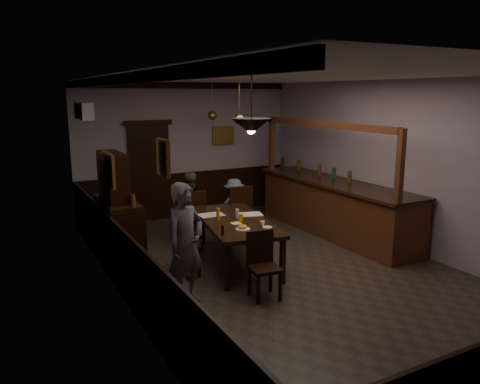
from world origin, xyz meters
TOP-DOWN VIEW (x-y plane):
  - room at (0.00, 0.00)m, footprint 5.01×8.01m
  - dining_table at (-0.52, 0.66)m, footprint 1.39×2.35m
  - chair_far_left at (-0.71, 1.98)m, footprint 0.45×0.45m
  - chair_far_right at (0.17, 1.81)m, footprint 0.50×0.50m
  - chair_near at (-0.77, -0.64)m, footprint 0.45×0.45m
  - chair_side at (-1.47, 0.64)m, footprint 0.55×0.55m
  - person_standing at (-1.78, -0.38)m, footprint 0.71×0.60m
  - person_seated_left at (-0.67, 2.26)m, footprint 0.67×0.55m
  - person_seated_right at (0.21, 2.09)m, footprint 0.81×0.60m
  - newspaper_left at (-0.74, 1.10)m, footprint 0.43×0.32m
  - newspaper_right at (-0.16, 0.82)m, footprint 0.49×0.41m
  - napkin at (-0.61, 0.45)m, footprint 0.18×0.18m
  - saucer at (-0.30, 0.01)m, footprint 0.15×0.15m
  - coffee_cup at (-0.33, 0.11)m, footprint 0.09×0.09m
  - pastry_plate at (-0.68, 0.09)m, footprint 0.22×0.22m
  - pastry_ring_a at (-0.68, 0.11)m, footprint 0.13×0.13m
  - pastry_ring_b at (-0.66, 0.14)m, footprint 0.13×0.13m
  - soda_can at (-0.49, 0.51)m, footprint 0.07×0.07m
  - beer_glass at (-0.78, 0.75)m, footprint 0.06×0.06m
  - water_glass at (-0.44, 0.73)m, footprint 0.06×0.06m
  - pepper_mill at (-1.05, 0.01)m, footprint 0.04×0.04m
  - sideboard at (-2.21, 1.50)m, footprint 0.50×1.40m
  - bar_counter at (1.99, 1.21)m, footprint 0.93×4.01m
  - door_back at (-0.90, 3.95)m, footprint 0.90×0.06m
  - ac_unit at (-2.38, 2.90)m, footprint 0.20×0.85m
  - picture_left_small at (-2.46, -1.60)m, footprint 0.04×0.28m
  - picture_left_large at (-2.46, 0.80)m, footprint 0.04×0.62m
  - picture_back at (0.90, 3.96)m, footprint 0.55×0.04m
  - pendant_iron at (-0.67, -0.13)m, footprint 0.56×0.56m
  - pendant_brass_mid at (0.10, 1.67)m, footprint 0.20×0.20m
  - pendant_brass_far at (0.30, 3.27)m, footprint 0.20×0.20m

SIDE VIEW (x-z plane):
  - chair_near at x=-0.77m, z-range 0.04..0.96m
  - chair_side at x=-1.47m, z-range 0.05..1.05m
  - chair_far_left at x=-0.71m, z-range 0.05..1.06m
  - person_seated_right at x=0.21m, z-range 0.00..1.13m
  - bar_counter at x=1.99m, z-range -0.55..1.70m
  - chair_far_right at x=0.17m, z-range 0.05..1.11m
  - person_seated_left at x=-0.67m, z-range 0.00..1.30m
  - dining_table at x=-0.52m, z-range 0.31..1.06m
  - sideboard at x=-2.21m, z-range -0.18..1.67m
  - napkin at x=-0.61m, z-range 0.75..0.75m
  - newspaper_left at x=-0.74m, z-range 0.75..0.76m
  - newspaper_right at x=-0.16m, z-range 0.75..0.76m
  - saucer at x=-0.30m, z-range 0.75..0.76m
  - pastry_plate at x=-0.68m, z-range 0.75..0.76m
  - pastry_ring_a at x=-0.68m, z-range 0.77..0.81m
  - pastry_ring_b at x=-0.66m, z-range 0.77..0.81m
  - coffee_cup at x=-0.33m, z-range 0.76..0.84m
  - soda_can at x=-0.49m, z-range 0.75..0.87m
  - pepper_mill at x=-1.05m, z-range 0.75..0.89m
  - person_standing at x=-1.78m, z-range 0.00..1.64m
  - water_glass at x=-0.44m, z-range 0.75..0.90m
  - beer_glass at x=-0.78m, z-range 0.75..0.95m
  - door_back at x=-0.90m, z-range 0.00..2.10m
  - room at x=0.00m, z-range -0.01..3.01m
  - picture_left_large at x=-2.46m, z-range 1.46..1.94m
  - picture_back at x=0.90m, z-range 1.59..2.01m
  - picture_left_small at x=-2.46m, z-range 1.97..2.33m
  - pendant_brass_mid at x=0.10m, z-range 1.89..2.70m
  - pendant_brass_far at x=0.30m, z-range 1.89..2.70m
  - pendant_iron at x=-0.67m, z-range 1.90..2.71m
  - ac_unit at x=-2.38m, z-range 2.30..2.60m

